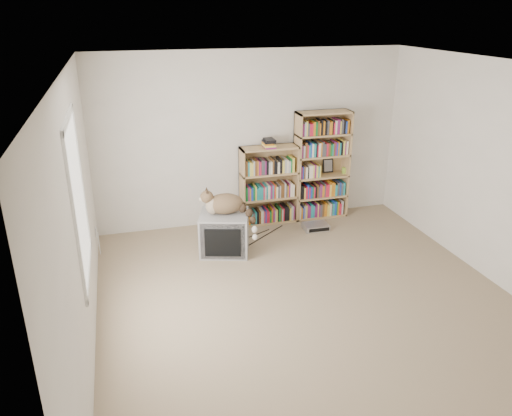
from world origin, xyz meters
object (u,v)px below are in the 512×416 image
object	(u,v)px
cat	(229,207)
bookcase_short	(268,188)
crt_tv	(225,233)
dvd_player	(316,226)
bookcase_tall	(321,167)

from	to	relation	value
cat	bookcase_short	bearing A→B (deg)	52.37
cat	bookcase_short	size ratio (longest dim) A/B	0.60
crt_tv	dvd_player	world-z (taller)	crt_tv
bookcase_short	dvd_player	xyz separation A→B (m)	(0.58, -0.48, -0.49)
bookcase_tall	dvd_player	xyz separation A→B (m)	(-0.25, -0.48, -0.74)
cat	crt_tv	bearing A→B (deg)	156.31
bookcase_tall	bookcase_short	distance (m)	0.86
crt_tv	bookcase_tall	bearing A→B (deg)	42.61
cat	dvd_player	size ratio (longest dim) A/B	1.94
crt_tv	dvd_player	xyz separation A→B (m)	(1.43, 0.33, -0.23)
crt_tv	dvd_player	bearing A→B (deg)	29.77
bookcase_tall	bookcase_short	xyz separation A→B (m)	(-0.82, 0.00, -0.25)
dvd_player	crt_tv	bearing A→B (deg)	-165.27
bookcase_tall	dvd_player	distance (m)	0.91
cat	bookcase_tall	distance (m)	1.82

